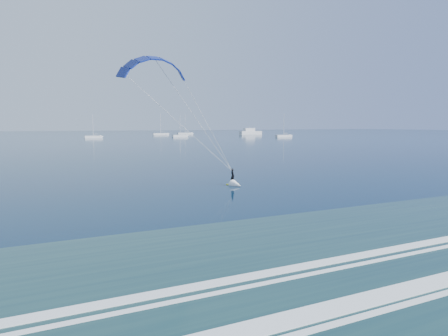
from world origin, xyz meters
TOP-DOWN VIEW (x-y plane):
  - kitesurfer_rig at (4.53, 32.16)m, footprint 15.13×5.88m
  - motor_yacht at (123.43, 230.32)m, footprint 15.52×4.14m
  - sailboat_3 at (17.67, 201.92)m, footprint 8.27×2.40m
  - sailboat_4 at (65.42, 245.02)m, footprint 10.14×2.40m
  - sailboat_5 at (62.07, 198.63)m, footprint 8.36×2.40m
  - sailboat_6 at (112.23, 174.19)m, footprint 9.44×2.40m
  - sailboat_7 at (84.62, 251.53)m, footprint 10.80×2.40m

SIDE VIEW (x-z plane):
  - sailboat_5 at x=62.07m, z-range -5.05..6.41m
  - sailboat_3 at x=17.67m, z-range -5.08..6.45m
  - sailboat_6 at x=112.23m, z-range -5.66..7.04m
  - sailboat_7 at x=84.62m, z-range -6.24..7.63m
  - sailboat_4 at x=65.42m, z-range -6.10..7.49m
  - motor_yacht at x=123.43m, z-range -1.48..4.86m
  - kitesurfer_rig at x=4.53m, z-range 0.29..14.25m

